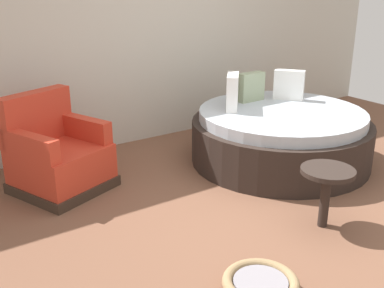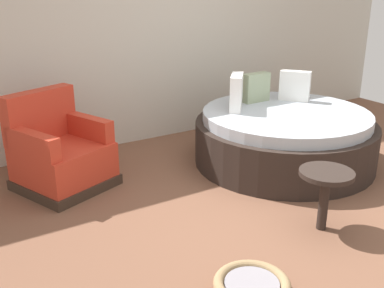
# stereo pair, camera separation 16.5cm
# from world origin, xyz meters

# --- Properties ---
(ground_plane) EXTENTS (8.00, 8.00, 0.02)m
(ground_plane) POSITION_xyz_m (0.00, 0.00, -0.01)
(ground_plane) COLOR brown
(back_wall) EXTENTS (8.00, 0.12, 2.65)m
(back_wall) POSITION_xyz_m (0.00, 2.45, 1.33)
(back_wall) COLOR beige
(back_wall) RESTS_ON ground_plane
(round_daybed) EXTENTS (1.99, 1.99, 0.98)m
(round_daybed) POSITION_xyz_m (0.84, 0.87, 0.30)
(round_daybed) COLOR #2D231E
(round_daybed) RESTS_ON ground_plane
(red_armchair) EXTENTS (1.03, 1.03, 0.94)m
(red_armchair) POSITION_xyz_m (-1.48, 1.57, 0.33)
(red_armchair) COLOR #38281E
(red_armchair) RESTS_ON ground_plane
(pet_basket) EXTENTS (0.51, 0.51, 0.13)m
(pet_basket) POSITION_xyz_m (-0.94, -0.79, 0.07)
(pet_basket) COLOR #9E7F56
(pet_basket) RESTS_ON ground_plane
(side_table) EXTENTS (0.44, 0.44, 0.52)m
(side_table) POSITION_xyz_m (0.11, -0.41, 0.43)
(side_table) COLOR #2D231E
(side_table) RESTS_ON ground_plane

